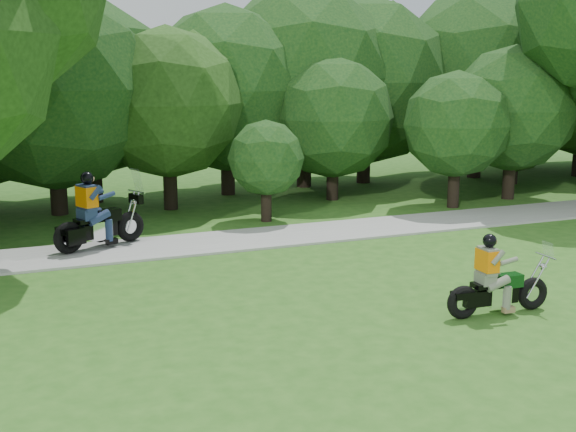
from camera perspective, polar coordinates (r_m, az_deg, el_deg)
ground at (r=13.43m, az=20.50°, el=-8.16°), size 100.00×100.00×0.00m
walkway at (r=19.78m, az=4.79°, el=-1.10°), size 60.00×2.20×0.06m
tree_line at (r=25.77m, az=0.23°, el=10.08°), size 40.38×12.24×7.49m
chopper_motorcycle at (r=13.50m, az=15.98°, el=-5.27°), size 2.12×0.56×1.51m
touring_motorcycle at (r=18.04m, az=-15.07°, el=-0.36°), size 2.36×1.49×1.91m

